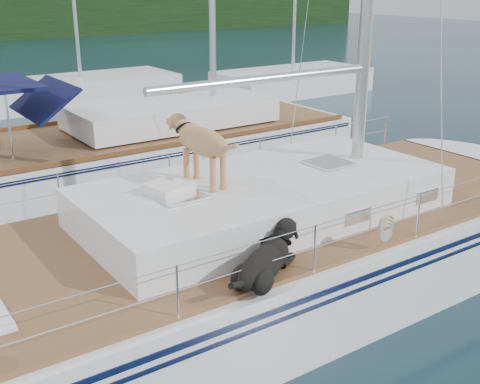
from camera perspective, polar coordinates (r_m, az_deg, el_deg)
ground at (r=8.84m, az=-1.96°, el=-10.81°), size 120.00×120.00×0.00m
main_sailboat at (r=8.56m, az=-1.50°, el=-6.73°), size 12.00×4.02×14.01m
neighbor_sailboat at (r=14.38m, az=-10.24°, el=3.71°), size 11.00×3.50×13.30m
bg_boat_center at (r=24.20m, az=-14.79°, el=9.30°), size 7.20×3.00×11.65m
bg_boat_east at (r=25.56m, az=5.00°, el=10.39°), size 6.40×3.00×11.65m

